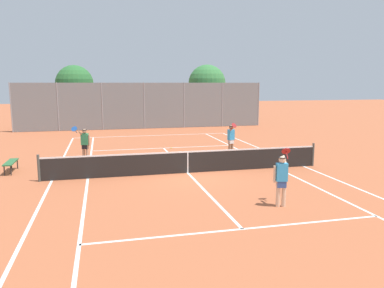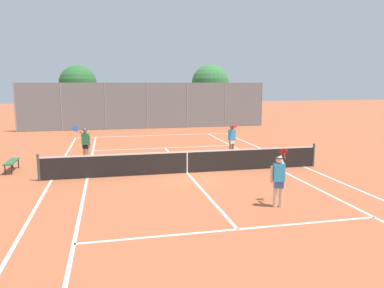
{
  "view_description": "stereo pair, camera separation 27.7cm",
  "coord_description": "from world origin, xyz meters",
  "px_view_note": "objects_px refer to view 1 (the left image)",
  "views": [
    {
      "loc": [
        -3.49,
        -15.19,
        3.8
      ],
      "look_at": [
        0.55,
        1.5,
        1.0
      ],
      "focal_mm": 35.0,
      "sensor_mm": 36.0,
      "label": 1
    },
    {
      "loc": [
        -3.22,
        -15.25,
        3.8
      ],
      "look_at": [
        0.55,
        1.5,
        1.0
      ],
      "focal_mm": 35.0,
      "sensor_mm": 36.0,
      "label": 2
    }
  ],
  "objects_px": {
    "player_far_left": "(85,143)",
    "tree_behind_right": "(207,85)",
    "loose_tennis_ball_0": "(171,148)",
    "tennis_net": "(188,161)",
    "player_near_side": "(281,177)",
    "loose_tennis_ball_2": "(166,158)",
    "tree_behind_left": "(73,85)",
    "courtside_bench": "(11,163)",
    "player_far_right": "(231,138)"
  },
  "relations": [
    {
      "from": "player_near_side",
      "to": "courtside_bench",
      "type": "relative_size",
      "value": 1.18
    },
    {
      "from": "player_far_left",
      "to": "tree_behind_right",
      "type": "bearing_deg",
      "value": 56.61
    },
    {
      "from": "player_near_side",
      "to": "tree_behind_left",
      "type": "distance_m",
      "value": 24.98
    },
    {
      "from": "player_far_left",
      "to": "player_near_side",
      "type": "bearing_deg",
      "value": -54.04
    },
    {
      "from": "player_far_left",
      "to": "loose_tennis_ball_2",
      "type": "height_order",
      "value": "player_far_left"
    },
    {
      "from": "loose_tennis_ball_0",
      "to": "courtside_bench",
      "type": "height_order",
      "value": "courtside_bench"
    },
    {
      "from": "tennis_net",
      "to": "tree_behind_left",
      "type": "height_order",
      "value": "tree_behind_left"
    },
    {
      "from": "player_far_right",
      "to": "tree_behind_left",
      "type": "relative_size",
      "value": 0.33
    },
    {
      "from": "player_far_right",
      "to": "courtside_bench",
      "type": "xyz_separation_m",
      "value": [
        -10.53,
        -1.44,
        -0.52
      ]
    },
    {
      "from": "loose_tennis_ball_0",
      "to": "tree_behind_right",
      "type": "height_order",
      "value": "tree_behind_right"
    },
    {
      "from": "loose_tennis_ball_2",
      "to": "tree_behind_left",
      "type": "bearing_deg",
      "value": 109.22
    },
    {
      "from": "tennis_net",
      "to": "player_far_right",
      "type": "xyz_separation_m",
      "value": [
        3.15,
        3.41,
        0.42
      ]
    },
    {
      "from": "player_far_left",
      "to": "tree_behind_right",
      "type": "height_order",
      "value": "tree_behind_right"
    },
    {
      "from": "tree_behind_left",
      "to": "tennis_net",
      "type": "bearing_deg",
      "value": -72.75
    },
    {
      "from": "player_far_left",
      "to": "player_far_right",
      "type": "relative_size",
      "value": 1.0
    },
    {
      "from": "player_near_side",
      "to": "player_far_left",
      "type": "distance_m",
      "value": 10.52
    },
    {
      "from": "player_near_side",
      "to": "loose_tennis_ball_2",
      "type": "height_order",
      "value": "player_near_side"
    },
    {
      "from": "loose_tennis_ball_2",
      "to": "courtside_bench",
      "type": "relative_size",
      "value": 0.04
    },
    {
      "from": "courtside_bench",
      "to": "player_near_side",
      "type": "bearing_deg",
      "value": -36.85
    },
    {
      "from": "tennis_net",
      "to": "tree_behind_right",
      "type": "distance_m",
      "value": 21.35
    },
    {
      "from": "loose_tennis_ball_0",
      "to": "loose_tennis_ball_2",
      "type": "xyz_separation_m",
      "value": [
        -0.82,
        -2.89,
        0.0
      ]
    },
    {
      "from": "player_near_side",
      "to": "tree_behind_left",
      "type": "bearing_deg",
      "value": 107.91
    },
    {
      "from": "tennis_net",
      "to": "player_near_side",
      "type": "relative_size",
      "value": 6.76
    },
    {
      "from": "courtside_bench",
      "to": "tree_behind_left",
      "type": "height_order",
      "value": "tree_behind_left"
    },
    {
      "from": "tennis_net",
      "to": "courtside_bench",
      "type": "distance_m",
      "value": 7.64
    },
    {
      "from": "player_far_left",
      "to": "loose_tennis_ball_2",
      "type": "distance_m",
      "value": 4.05
    },
    {
      "from": "loose_tennis_ball_0",
      "to": "tree_behind_right",
      "type": "distance_m",
      "value": 15.66
    },
    {
      "from": "player_far_left",
      "to": "loose_tennis_ball_0",
      "type": "xyz_separation_m",
      "value": [
        4.75,
        2.54,
        -0.89
      ]
    },
    {
      "from": "loose_tennis_ball_2",
      "to": "tree_behind_left",
      "type": "height_order",
      "value": "tree_behind_left"
    },
    {
      "from": "loose_tennis_ball_0",
      "to": "player_near_side",
      "type": "bearing_deg",
      "value": -82.65
    },
    {
      "from": "player_near_side",
      "to": "player_far_right",
      "type": "height_order",
      "value": "same"
    },
    {
      "from": "loose_tennis_ball_0",
      "to": "loose_tennis_ball_2",
      "type": "distance_m",
      "value": 3.01
    },
    {
      "from": "player_far_right",
      "to": "loose_tennis_ball_2",
      "type": "xyz_separation_m",
      "value": [
        -3.57,
        -0.18,
        -0.89
      ]
    },
    {
      "from": "tennis_net",
      "to": "tree_behind_left",
      "type": "bearing_deg",
      "value": 107.25
    },
    {
      "from": "tennis_net",
      "to": "player_far_right",
      "type": "distance_m",
      "value": 4.66
    },
    {
      "from": "player_far_left",
      "to": "player_far_right",
      "type": "distance_m",
      "value": 7.5
    },
    {
      "from": "player_far_right",
      "to": "courtside_bench",
      "type": "distance_m",
      "value": 10.64
    },
    {
      "from": "courtside_bench",
      "to": "tree_behind_right",
      "type": "distance_m",
      "value": 23.07
    },
    {
      "from": "loose_tennis_ball_0",
      "to": "tree_behind_right",
      "type": "relative_size",
      "value": 0.01
    },
    {
      "from": "player_far_left",
      "to": "courtside_bench",
      "type": "distance_m",
      "value": 3.47
    },
    {
      "from": "player_far_right",
      "to": "loose_tennis_ball_0",
      "type": "height_order",
      "value": "player_far_right"
    },
    {
      "from": "player_far_left",
      "to": "loose_tennis_ball_0",
      "type": "distance_m",
      "value": 5.47
    },
    {
      "from": "player_far_right",
      "to": "player_far_left",
      "type": "bearing_deg",
      "value": 178.71
    },
    {
      "from": "player_near_side",
      "to": "courtside_bench",
      "type": "bearing_deg",
      "value": 143.15
    },
    {
      "from": "tennis_net",
      "to": "loose_tennis_ball_2",
      "type": "distance_m",
      "value": 3.29
    },
    {
      "from": "tennis_net",
      "to": "tree_behind_right",
      "type": "height_order",
      "value": "tree_behind_right"
    },
    {
      "from": "player_near_side",
      "to": "player_far_left",
      "type": "height_order",
      "value": "same"
    },
    {
      "from": "loose_tennis_ball_0",
      "to": "loose_tennis_ball_2",
      "type": "relative_size",
      "value": 1.0
    },
    {
      "from": "player_far_right",
      "to": "tree_behind_left",
      "type": "distance_m",
      "value": 17.91
    },
    {
      "from": "loose_tennis_ball_0",
      "to": "courtside_bench",
      "type": "bearing_deg",
      "value": -151.9
    }
  ]
}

